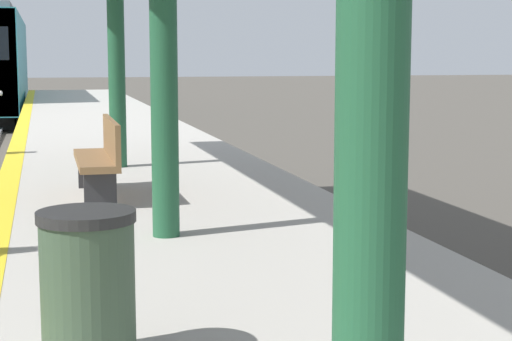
% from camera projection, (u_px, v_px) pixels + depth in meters
% --- Properties ---
extents(trash_bin, '(0.53, 0.53, 0.85)m').
position_uv_depth(trash_bin, '(88.00, 287.00, 4.62)').
color(trash_bin, '#384C38').
rests_on(trash_bin, platform_right).
extents(bench, '(0.44, 1.88, 0.92)m').
position_uv_depth(bench, '(101.00, 155.00, 10.05)').
color(bench, brown).
rests_on(bench, platform_right).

